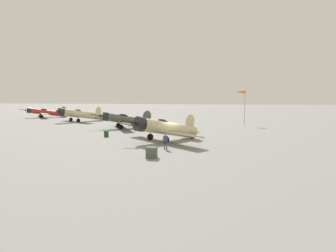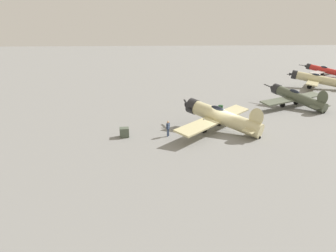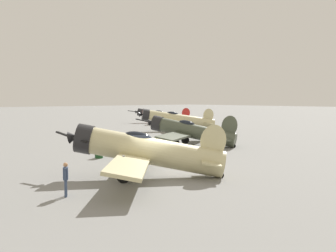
{
  "view_description": "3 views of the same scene",
  "coord_description": "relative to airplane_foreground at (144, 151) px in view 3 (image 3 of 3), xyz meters",
  "views": [
    {
      "loc": [
        35.68,
        7.35,
        5.25
      ],
      "look_at": [
        0.0,
        -0.0,
        1.8
      ],
      "focal_mm": 32.18,
      "sensor_mm": 36.0,
      "label": 1
    },
    {
      "loc": [
        9.31,
        32.44,
        10.47
      ],
      "look_at": [
        6.13,
        1.0,
        1.1
      ],
      "focal_mm": 34.61,
      "sensor_mm": 36.0,
      "label": 2
    },
    {
      "loc": [
        15.55,
        18.8,
        4.61
      ],
      "look_at": [
        -14.77,
        -15.27,
        1.6
      ],
      "focal_mm": 45.23,
      "sensor_mm": 36.0,
      "label": 3
    }
  ],
  "objects": [
    {
      "name": "airplane_outer_stand",
      "position": [
        -35.86,
        -39.95,
        -0.22
      ],
      "size": [
        10.56,
        9.9,
        2.95
      ],
      "rotation": [
        0.0,
        0.0,
        5.41
      ],
      "color": "red",
      "rests_on": "ground_plane"
    },
    {
      "name": "ground_crew_mechanic",
      "position": [
        5.76,
        1.34,
        -0.59
      ],
      "size": [
        0.42,
        0.55,
        1.61
      ],
      "rotation": [
        0.0,
        0.0,
        5.74
      ],
      "color": "#384766",
      "rests_on": "ground_plane"
    },
    {
      "name": "airplane_mid_apron",
      "position": [
        -13.46,
        -9.85,
        -0.12
      ],
      "size": [
        11.57,
        9.55,
        3.13
      ],
      "rotation": [
        0.0,
        0.0,
        5.22
      ],
      "color": "#4C5442",
      "rests_on": "ground_plane"
    },
    {
      "name": "airplane_far_line",
      "position": [
        -25.07,
        -24.44,
        0.06
      ],
      "size": [
        10.44,
        10.58,
        3.23
      ],
      "rotation": [
        0.0,
        0.0,
        5.7
      ],
      "color": "beige",
      "rests_on": "ground_plane"
    },
    {
      "name": "airplane_foreground",
      "position": [
        0.0,
        0.0,
        0.0
      ],
      "size": [
        10.41,
        11.09,
        3.22
      ],
      "rotation": [
        0.0,
        0.0,
        5.54
      ],
      "color": "beige",
      "rests_on": "ground_plane"
    },
    {
      "name": "ground_plane",
      "position": [
        -0.37,
        0.34,
        -1.56
      ],
      "size": [
        400.0,
        400.0,
        0.0
      ],
      "primitive_type": "plane",
      "color": "gray"
    },
    {
      "name": "fuel_drum",
      "position": [
        -2.33,
        -8.55,
        -1.15
      ],
      "size": [
        0.66,
        0.66,
        0.83
      ],
      "color": "#19471E",
      "rests_on": "ground_plane"
    }
  ]
}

